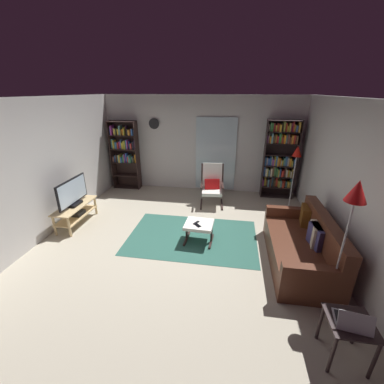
% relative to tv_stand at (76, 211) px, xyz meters
% --- Properties ---
extents(ground_plane, '(7.02, 7.02, 0.00)m').
position_rel_tv_stand_xyz_m(ground_plane, '(2.37, -0.37, -0.29)').
color(ground_plane, '#B0A792').
extents(wall_back, '(5.60, 0.06, 2.60)m').
position_rel_tv_stand_xyz_m(wall_back, '(2.37, 2.53, 1.01)').
color(wall_back, silver).
rests_on(wall_back, ground).
extents(wall_left, '(0.06, 6.00, 2.60)m').
position_rel_tv_stand_xyz_m(wall_left, '(-0.33, -0.37, 1.01)').
color(wall_left, silver).
rests_on(wall_left, ground).
extents(wall_right, '(0.06, 6.00, 2.60)m').
position_rel_tv_stand_xyz_m(wall_right, '(5.07, -0.37, 1.01)').
color(wall_right, silver).
rests_on(wall_right, ground).
extents(glass_door_panel, '(1.10, 0.01, 2.00)m').
position_rel_tv_stand_xyz_m(glass_door_panel, '(2.78, 2.46, 0.76)').
color(glass_door_panel, silver).
extents(area_rug, '(2.50, 1.65, 0.01)m').
position_rel_tv_stand_xyz_m(area_rug, '(2.55, -0.14, -0.29)').
color(area_rug, '#2D5D50').
rests_on(area_rug, ground).
extents(tv_stand, '(0.42, 1.11, 0.45)m').
position_rel_tv_stand_xyz_m(tv_stand, '(0.00, 0.00, 0.00)').
color(tv_stand, tan).
rests_on(tv_stand, ground).
extents(television, '(0.20, 0.95, 0.57)m').
position_rel_tv_stand_xyz_m(television, '(0.00, -0.00, 0.43)').
color(television, black).
rests_on(television, tv_stand).
extents(bookshelf_near_tv, '(0.77, 0.30, 1.93)m').
position_rel_tv_stand_xyz_m(bookshelf_near_tv, '(0.21, 2.30, 0.82)').
color(bookshelf_near_tv, black).
rests_on(bookshelf_near_tv, ground).
extents(bookshelf_near_sofa, '(0.82, 0.30, 2.03)m').
position_rel_tv_stand_xyz_m(bookshelf_near_sofa, '(4.46, 2.27, 0.78)').
color(bookshelf_near_sofa, black).
rests_on(bookshelf_near_sofa, ground).
extents(leather_sofa, '(0.89, 1.93, 0.85)m').
position_rel_tv_stand_xyz_m(leather_sofa, '(4.47, -0.63, 0.01)').
color(leather_sofa, '#512A1B').
rests_on(leather_sofa, ground).
extents(lounge_armchair, '(0.61, 0.70, 1.02)m').
position_rel_tv_stand_xyz_m(lounge_armchair, '(2.78, 1.52, 0.24)').
color(lounge_armchair, black).
rests_on(lounge_armchair, ground).
extents(ottoman, '(0.54, 0.50, 0.39)m').
position_rel_tv_stand_xyz_m(ottoman, '(2.69, -0.26, 0.03)').
color(ottoman, white).
rests_on(ottoman, ground).
extents(tv_remote, '(0.11, 0.14, 0.02)m').
position_rel_tv_stand_xyz_m(tv_remote, '(2.64, -0.27, 0.10)').
color(tv_remote, black).
rests_on(tv_remote, ottoman).
extents(cell_phone, '(0.14, 0.15, 0.01)m').
position_rel_tv_stand_xyz_m(cell_phone, '(2.68, -0.36, 0.10)').
color(cell_phone, black).
rests_on(cell_phone, ottoman).
extents(floor_lamp_by_sofa, '(0.24, 0.24, 1.79)m').
position_rel_tv_stand_xyz_m(floor_lamp_by_sofa, '(4.63, -1.53, 1.22)').
color(floor_lamp_by_sofa, '#A5A5AD').
rests_on(floor_lamp_by_sofa, ground).
extents(floor_lamp_by_shelf, '(0.22, 0.22, 1.55)m').
position_rel_tv_stand_xyz_m(floor_lamp_by_shelf, '(4.68, 1.51, 0.97)').
color(floor_lamp_by_shelf, '#A5A5AD').
rests_on(floor_lamp_by_shelf, ground).
extents(side_table, '(0.45, 0.45, 0.52)m').
position_rel_tv_stand_xyz_m(side_table, '(4.52, -2.27, 0.11)').
color(side_table, black).
rests_on(side_table, ground).
extents(laptop, '(0.36, 0.33, 0.20)m').
position_rel_tv_stand_xyz_m(laptop, '(4.51, -2.32, 0.28)').
color(laptop, '#B7BABF').
rests_on(laptop, side_table).
extents(wall_clock, '(0.29, 0.03, 0.29)m').
position_rel_tv_stand_xyz_m(wall_clock, '(1.07, 2.46, 1.56)').
color(wall_clock, silver).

